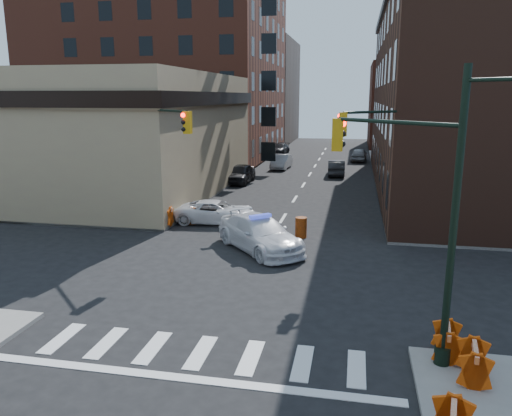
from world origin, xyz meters
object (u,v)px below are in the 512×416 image
at_px(police_car, 260,234).
at_px(parked_car_enear, 336,168).
at_px(parked_car_wfar, 282,162).
at_px(pedestrian_a, 164,206).
at_px(barricade_se_a, 447,342).
at_px(barricade_nw_a, 162,216).
at_px(pedestrian_b, 79,208).
at_px(barrel_road, 301,227).
at_px(parked_car_wnear, 240,174).
at_px(pickup, 216,212).
at_px(barrel_bank, 192,216).

relative_size(police_car, parked_car_enear, 1.30).
relative_size(parked_car_wfar, pedestrian_a, 2.28).
relative_size(barricade_se_a, barricade_nw_a, 0.89).
distance_m(parked_car_wfar, pedestrian_a, 24.25).
xyz_separation_m(pedestrian_b, barrel_road, (12.89, 0.00, -0.47)).
distance_m(parked_car_wnear, barrel_road, 17.52).
height_order(pedestrian_b, barricade_nw_a, pedestrian_b).
height_order(parked_car_wfar, barricade_se_a, parked_car_wfar).
height_order(pickup, barricade_nw_a, pickup).
bearing_deg(parked_car_enear, barricade_nw_a, 64.63).
relative_size(parked_car_wnear, barrel_bank, 4.91).
distance_m(pickup, pedestrian_b, 7.93).
height_order(police_car, barricade_se_a, police_car).
xyz_separation_m(parked_car_enear, barrel_bank, (-7.58, -20.23, -0.23)).
bearing_deg(pedestrian_b, pickup, 2.03).
relative_size(pickup, pedestrian_a, 2.49).
bearing_deg(police_car, parked_car_wnear, 64.50).
distance_m(police_car, barricade_se_a, 11.74).
bearing_deg(police_car, barricade_se_a, -93.72).
xyz_separation_m(police_car, parked_car_wnear, (-5.31, 18.65, -0.02)).
bearing_deg(pedestrian_a, parked_car_wnear, 128.92).
relative_size(parked_car_wnear, parked_car_enear, 1.09).
height_order(barrel_road, barricade_nw_a, barricade_nw_a).
xyz_separation_m(police_car, pickup, (-3.52, 4.71, -0.15)).
xyz_separation_m(pedestrian_b, barrel_bank, (6.28, 1.58, -0.53)).
height_order(parked_car_wnear, pedestrian_a, pedestrian_a).
height_order(pedestrian_b, barrel_bank, pedestrian_b).
xyz_separation_m(parked_car_wfar, parked_car_enear, (5.74, -3.41, -0.01)).
xyz_separation_m(parked_car_enear, barrel_road, (-0.96, -21.81, -0.17)).
height_order(parked_car_wfar, barricade_nw_a, parked_car_wfar).
xyz_separation_m(parked_car_enear, barricade_se_a, (4.48, -33.71, -0.11)).
distance_m(police_car, barrel_road, 3.15).
bearing_deg(parked_car_wfar, parked_car_wnear, -99.97).
bearing_deg(parked_car_enear, pedestrian_a, 63.63).
bearing_deg(barrel_bank, parked_car_enear, 69.46).
height_order(parked_car_wnear, parked_car_wfar, parked_car_wnear).
relative_size(pickup, barricade_nw_a, 3.52).
bearing_deg(barrel_road, barricade_se_a, -65.44).
height_order(pedestrian_a, pedestrian_b, pedestrian_a).
bearing_deg(barrel_bank, police_car, -40.63).
relative_size(pickup, barricade_se_a, 3.93).
bearing_deg(parked_car_enear, parked_car_wfar, -33.16).
height_order(pedestrian_a, barricade_se_a, pedestrian_a).
bearing_deg(pedestrian_a, barrel_road, 34.86).
bearing_deg(barrel_road, police_car, -123.56).
relative_size(parked_car_enear, barricade_nw_a, 3.18).
distance_m(parked_car_wnear, parked_car_wfar, 9.45).
distance_m(parked_car_wfar, pedestrian_b, 26.49).
bearing_deg(parked_car_enear, barricade_se_a, 95.10).
bearing_deg(pedestrian_a, parked_car_wfar, 125.24).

